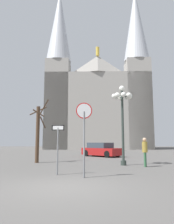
{
  "coord_description": "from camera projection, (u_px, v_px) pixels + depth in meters",
  "views": [
    {
      "loc": [
        0.67,
        -7.38,
        1.51
      ],
      "look_at": [
        1.08,
        19.43,
        5.15
      ],
      "focal_mm": 34.71,
      "sensor_mm": 36.0,
      "label": 1
    }
  ],
  "objects": [
    {
      "name": "ground_plane",
      "position": [
        63.0,
        188.0,
        7.1
      ],
      "size": [
        120.0,
        120.0,
        0.0
      ],
      "primitive_type": "plane",
      "color": "#514F4C"
    },
    {
      "name": "cathedral",
      "position": [
        97.0,
        99.0,
        45.85
      ],
      "size": [
        21.14,
        13.67,
        34.34
      ],
      "color": "gray",
      "rests_on": "ground"
    },
    {
      "name": "stop_sign",
      "position": [
        84.0,
        126.0,
        9.33
      ],
      "size": [
        0.7,
        0.09,
        3.18
      ],
      "color": "slate",
      "rests_on": "ground"
    },
    {
      "name": "one_way_arrow_sign",
      "position": [
        58.0,
        143.0,
        9.99
      ],
      "size": [
        0.59,
        0.08,
        2.26
      ],
      "color": "slate",
      "rests_on": "ground"
    },
    {
      "name": "street_lamp",
      "position": [
        122.0,
        108.0,
        14.25
      ],
      "size": [
        1.38,
        1.38,
        5.19
      ],
      "color": "#2D3833",
      "rests_on": "ground"
    },
    {
      "name": "bare_tree",
      "position": [
        38.0,
        131.0,
        15.68
      ],
      "size": [
        1.52,
        1.32,
        4.6
      ],
      "color": "#473323",
      "rests_on": "ground"
    },
    {
      "name": "parked_car_near_red",
      "position": [
        101.0,
        150.0,
        21.85
      ],
      "size": [
        4.11,
        4.14,
        1.38
      ],
      "color": "maroon",
      "rests_on": "ground"
    },
    {
      "name": "pedestrian_walking",
      "position": [
        145.0,
        149.0,
        13.03
      ],
      "size": [
        0.32,
        0.32,
        1.73
      ],
      "color": "#33663F",
      "rests_on": "ground"
    }
  ]
}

